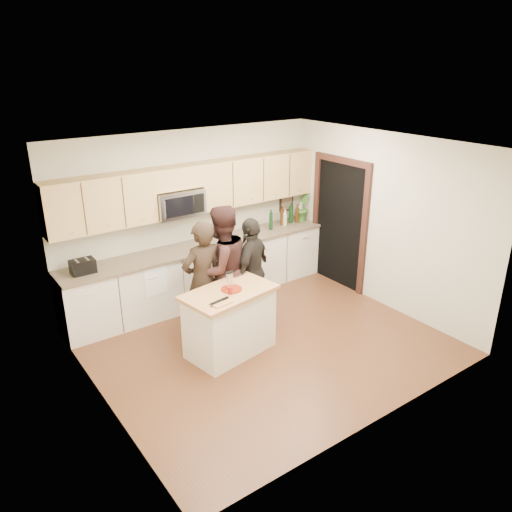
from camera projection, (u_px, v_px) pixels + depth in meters
floor at (265, 342)px, 6.94m from camera, size 4.50×4.50×0.00m
room_shell at (266, 224)px, 6.30m from camera, size 4.52×4.02×2.71m
back_cabinetry at (203, 272)px, 8.04m from camera, size 4.50×0.66×0.94m
upper_cabinetry at (196, 187)px, 7.66m from camera, size 4.50×0.33×0.75m
microwave at (178, 203)px, 7.52m from camera, size 0.76×0.41×0.40m
doorway at (340, 219)px, 8.40m from camera, size 0.06×1.25×2.20m
framed_picture at (286, 201)px, 9.02m from camera, size 0.30×0.03×0.38m
dish_towel at (152, 271)px, 7.26m from camera, size 0.34×0.60×0.48m
island at (230, 321)px, 6.57m from camera, size 1.30×0.88×0.90m
red_plate at (231, 289)px, 6.44m from camera, size 0.27×0.27×0.02m
box_grater at (230, 280)px, 6.39m from camera, size 0.09×0.05×0.23m
drink_glass at (230, 291)px, 6.30m from camera, size 0.06×0.06×0.09m
cutting_board at (221, 303)px, 6.07m from camera, size 0.28×0.22×0.02m
tongs at (220, 301)px, 6.08m from camera, size 0.28×0.08×0.02m
knife at (217, 303)px, 6.04m from camera, size 0.22×0.06×0.01m
toaster at (83, 266)px, 6.80m from camera, size 0.32×0.21×0.20m
bottle_cluster at (288, 215)px, 8.79m from camera, size 0.80×0.16×0.36m
orchid at (302, 207)px, 8.93m from camera, size 0.35×0.35×0.50m
woman_left at (203, 281)px, 6.80m from camera, size 0.65×0.44×1.71m
woman_center at (221, 269)px, 7.00m from camera, size 0.96×0.78×1.84m
woman_right at (252, 270)px, 7.26m from camera, size 1.01×0.82×1.61m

